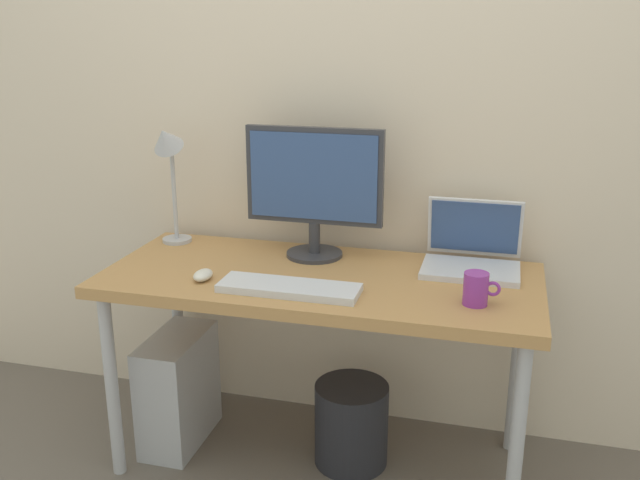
% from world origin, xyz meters
% --- Properties ---
extents(ground_plane, '(6.00, 6.00, 0.00)m').
position_xyz_m(ground_plane, '(0.00, 0.00, 0.00)').
color(ground_plane, '#665B51').
extents(back_wall, '(4.40, 0.04, 2.60)m').
position_xyz_m(back_wall, '(0.00, 0.37, 1.30)').
color(back_wall, beige).
rests_on(back_wall, ground_plane).
extents(desk, '(1.44, 0.62, 0.71)m').
position_xyz_m(desk, '(0.00, 0.00, 0.64)').
color(desk, '#B7844C').
rests_on(desk, ground_plane).
extents(monitor, '(0.49, 0.20, 0.46)m').
position_xyz_m(monitor, '(-0.07, 0.18, 0.97)').
color(monitor, '#333338').
rests_on(monitor, desk).
extents(laptop, '(0.32, 0.27, 0.23)m').
position_xyz_m(laptop, '(0.48, 0.20, 0.77)').
color(laptop, silver).
rests_on(laptop, desk).
extents(desk_lamp, '(0.11, 0.16, 0.46)m').
position_xyz_m(desk_lamp, '(-0.62, 0.18, 1.04)').
color(desk_lamp, '#B2B2B7').
rests_on(desk_lamp, desk).
extents(keyboard, '(0.44, 0.14, 0.02)m').
position_xyz_m(keyboard, '(-0.05, -0.17, 0.72)').
color(keyboard, silver).
rests_on(keyboard, desk).
extents(mouse, '(0.06, 0.09, 0.03)m').
position_xyz_m(mouse, '(-0.35, -0.15, 0.73)').
color(mouse, silver).
rests_on(mouse, desk).
extents(coffee_mug, '(0.11, 0.07, 0.10)m').
position_xyz_m(coffee_mug, '(0.51, -0.13, 0.76)').
color(coffee_mug, purple).
rests_on(coffee_mug, desk).
extents(computer_tower, '(0.18, 0.36, 0.42)m').
position_xyz_m(computer_tower, '(-0.54, -0.01, 0.21)').
color(computer_tower, '#B2B2B7').
rests_on(computer_tower, ground_plane).
extents(wastebasket, '(0.26, 0.26, 0.30)m').
position_xyz_m(wastebasket, '(0.11, 0.02, 0.15)').
color(wastebasket, '#232328').
rests_on(wastebasket, ground_plane).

